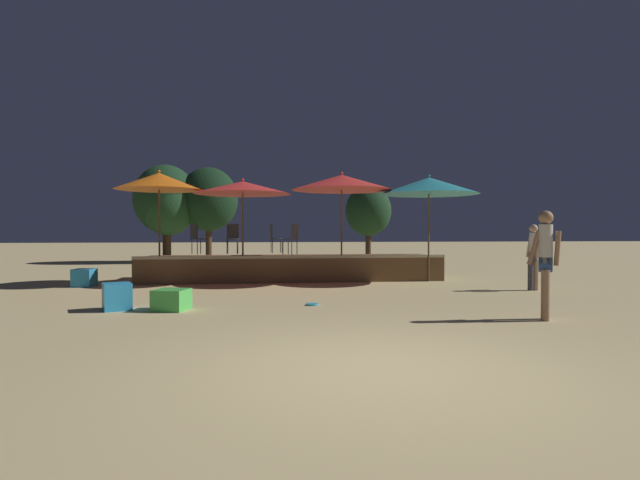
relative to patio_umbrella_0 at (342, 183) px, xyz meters
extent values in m
plane|color=tan|center=(-1.07, -8.84, -2.82)|extent=(120.00, 120.00, 0.00)
cube|color=brown|center=(-1.35, 1.15, -2.48)|extent=(8.74, 2.38, 0.69)
cube|color=#CCB793|center=(-1.35, 0.00, -2.09)|extent=(8.74, 0.12, 0.08)
cylinder|color=brown|center=(0.00, 0.00, -1.52)|extent=(0.05, 0.05, 2.61)
cone|color=red|center=(0.00, 0.00, 0.00)|extent=(2.85, 2.85, 0.43)
sphere|color=red|center=(0.00, 0.00, 0.26)|extent=(0.08, 0.08, 0.08)
cylinder|color=brown|center=(-5.06, 0.35, -1.53)|extent=(0.05, 0.05, 2.60)
cone|color=orange|center=(-5.06, 0.35, 0.01)|extent=(2.38, 2.38, 0.47)
sphere|color=orange|center=(-5.06, 0.35, 0.28)|extent=(0.08, 0.08, 0.08)
cylinder|color=brown|center=(2.54, -0.06, -1.57)|extent=(0.05, 0.05, 2.51)
cone|color=teal|center=(2.54, -0.06, -0.07)|extent=(2.85, 2.85, 0.49)
sphere|color=teal|center=(2.54, -0.06, 0.21)|extent=(0.08, 0.08, 0.08)
cylinder|color=brown|center=(-2.78, 0.32, -1.57)|extent=(0.05, 0.05, 2.50)
cone|color=red|center=(-2.78, 0.32, -0.15)|extent=(2.74, 2.74, 0.36)
sphere|color=red|center=(-2.78, 0.32, 0.07)|extent=(0.08, 0.08, 0.08)
cube|color=#2D9EDB|center=(-4.94, -4.37, -2.58)|extent=(0.62, 0.62, 0.50)
cube|color=#2D9EDB|center=(-6.86, -0.24, -2.59)|extent=(0.55, 0.55, 0.46)
cube|color=#4CC651|center=(-3.94, -4.52, -2.63)|extent=(0.70, 0.70, 0.38)
cylinder|color=#997051|center=(2.25, -6.40, -2.41)|extent=(0.13, 0.13, 0.83)
cylinder|color=#997051|center=(2.33, -6.25, -2.41)|extent=(0.13, 0.13, 0.83)
cylinder|color=#2D4C7F|center=(2.29, -6.33, -1.92)|extent=(0.21, 0.21, 0.24)
cylinder|color=beige|center=(2.29, -6.33, -1.58)|extent=(0.21, 0.21, 0.63)
cylinder|color=#997051|center=(2.44, -6.41, -1.65)|extent=(0.14, 0.13, 0.57)
cylinder|color=#997051|center=(2.14, -6.24, -1.65)|extent=(0.23, 0.18, 0.56)
sphere|color=#997051|center=(2.29, -6.33, -1.15)|extent=(0.23, 0.23, 0.23)
cylinder|color=tan|center=(4.41, -2.48, -2.45)|extent=(0.13, 0.13, 0.74)
cylinder|color=#3F3F47|center=(4.26, -2.50, -2.45)|extent=(0.13, 0.13, 0.74)
cylinder|color=#3F3F47|center=(4.34, -2.49, -2.00)|extent=(0.19, 0.19, 0.24)
cylinder|color=white|center=(4.34, -2.49, -1.70)|extent=(0.19, 0.19, 0.57)
cylinder|color=tan|center=(4.32, -2.33, -1.77)|extent=(0.10, 0.19, 0.51)
cylinder|color=tan|center=(4.36, -2.64, -1.77)|extent=(0.10, 0.15, 0.51)
sphere|color=tan|center=(4.34, -2.49, -1.31)|extent=(0.20, 0.20, 0.20)
cylinder|color=#2D3338|center=(-1.60, 1.69, -1.83)|extent=(0.02, 0.02, 0.45)
cylinder|color=#2D3338|center=(-1.63, 1.99, -1.83)|extent=(0.02, 0.02, 0.45)
cylinder|color=#2D3338|center=(-1.90, 1.65, -1.83)|extent=(0.02, 0.02, 0.45)
cylinder|color=#2D3338|center=(-1.93, 1.95, -1.83)|extent=(0.02, 0.02, 0.45)
cylinder|color=#2D3338|center=(-1.76, 1.82, -1.60)|extent=(0.40, 0.40, 0.02)
cube|color=#2D3338|center=(-1.93, 1.80, -1.38)|extent=(0.07, 0.36, 0.45)
cylinder|color=#2D3338|center=(-3.26, 1.14, -1.83)|extent=(0.02, 0.02, 0.45)
cylinder|color=#2D3338|center=(-2.96, 1.13, -1.83)|extent=(0.02, 0.02, 0.45)
cylinder|color=#2D3338|center=(-3.25, 1.44, -1.83)|extent=(0.02, 0.02, 0.45)
cylinder|color=#2D3338|center=(-2.95, 1.43, -1.83)|extent=(0.02, 0.02, 0.45)
cylinder|color=#2D3338|center=(-3.11, 1.29, -1.60)|extent=(0.40, 0.40, 0.02)
cube|color=#2D3338|center=(-3.10, 1.46, -1.38)|extent=(0.36, 0.04, 0.45)
cylinder|color=#2D3338|center=(-3.88, 1.26, -1.83)|extent=(0.02, 0.02, 0.45)
cylinder|color=#2D3338|center=(-4.07, 1.50, -1.83)|extent=(0.02, 0.02, 0.45)
cylinder|color=#2D3338|center=(-4.12, 1.08, -1.83)|extent=(0.02, 0.02, 0.45)
cylinder|color=#2D3338|center=(-4.30, 1.31, -1.83)|extent=(0.02, 0.02, 0.45)
cylinder|color=#2D3338|center=(-4.09, 1.29, -1.60)|extent=(0.40, 0.40, 0.02)
cube|color=#2D3338|center=(-4.23, 1.18, -1.38)|extent=(0.25, 0.30, 0.45)
cylinder|color=#47474C|center=(-1.45, 0.93, -1.83)|extent=(0.02, 0.02, 0.45)
cylinder|color=#47474C|center=(-1.62, 0.68, -1.83)|extent=(0.02, 0.02, 0.45)
cylinder|color=#47474C|center=(-1.20, 0.76, -1.83)|extent=(0.02, 0.02, 0.45)
cylinder|color=#47474C|center=(-1.37, 0.51, -1.83)|extent=(0.02, 0.02, 0.45)
cylinder|color=#47474C|center=(-1.41, 0.72, -1.60)|extent=(0.40, 0.40, 0.02)
cube|color=#47474C|center=(-1.27, 0.62, -1.38)|extent=(0.23, 0.31, 0.45)
cylinder|color=#33B2D8|center=(-1.31, -4.24, -2.81)|extent=(0.24, 0.24, 0.03)
cylinder|color=#3D2B1C|center=(-4.63, 10.03, -1.97)|extent=(0.28, 0.28, 1.71)
ellipsoid|color=black|center=(-4.63, 10.03, 0.12)|extent=(2.74, 2.74, 3.01)
cylinder|color=#3D2B1C|center=(-6.45, 9.80, -2.07)|extent=(0.28, 0.28, 1.50)
ellipsoid|color=#1E4223|center=(-6.45, 9.80, -0.18)|extent=(2.54, 2.54, 2.79)
cylinder|color=#3D2B1C|center=(3.22, 10.81, -2.11)|extent=(0.28, 0.28, 1.44)
ellipsoid|color=#19381E|center=(3.22, 10.81, -0.34)|extent=(2.32, 2.32, 2.55)
cylinder|color=#3D2B1C|center=(-6.59, 10.00, -2.01)|extent=(0.28, 0.28, 1.63)
ellipsoid|color=#19381E|center=(-6.59, 10.00, 0.11)|extent=(2.90, 2.90, 3.19)
camera|label=1|loc=(-2.39, -13.91, -1.37)|focal=28.00mm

